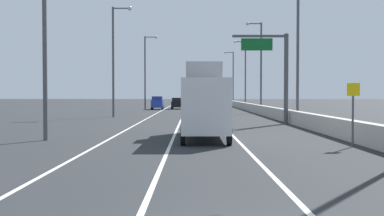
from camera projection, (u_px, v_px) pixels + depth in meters
name	position (u px, v px, depth m)	size (l,w,h in m)	color
ground_plane	(200.00, 110.00, 71.68)	(320.00, 320.00, 0.00)	#26282B
lane_stripe_left	(160.00, 112.00, 62.71)	(0.16, 130.00, 0.00)	silver
lane_stripe_center	(186.00, 112.00, 62.69)	(0.16, 130.00, 0.00)	silver
lane_stripe_right	(212.00, 112.00, 62.68)	(0.16, 130.00, 0.00)	silver
jersey_barrier_right	(276.00, 113.00, 47.66)	(0.60, 120.00, 1.10)	#B2ADA3
overhead_sign_gantry	(279.00, 67.00, 38.68)	(4.68, 0.36, 7.50)	#47474C
speed_advisory_sign	(355.00, 109.00, 21.77)	(0.60, 0.11, 3.00)	#4C4C51
lamp_post_right_second	(297.00, 45.00, 39.74)	(2.14, 0.44, 11.89)	#4C4C51
lamp_post_right_third	(261.00, 62.00, 60.77)	(2.14, 0.44, 11.89)	#4C4C51
lamp_post_right_fourth	(246.00, 70.00, 81.80)	(2.14, 0.44, 11.89)	#4C4C51
lamp_post_right_fifth	(234.00, 75.00, 102.83)	(2.14, 0.44, 11.89)	#4C4C51
lamp_post_left_near	(50.00, 15.00, 24.76)	(2.14, 0.44, 11.89)	#4C4C51
lamp_post_left_mid	(117.00, 55.00, 50.00)	(2.14, 0.44, 11.89)	#4C4C51
lamp_post_left_far	(148.00, 68.00, 75.23)	(2.14, 0.44, 11.89)	#4C4C51
car_gray_0	(195.00, 102.00, 84.83)	(2.00, 4.70, 1.99)	slate
car_black_1	(179.00, 103.00, 77.10)	(1.92, 4.58, 1.87)	black
car_blue_2	(159.00, 103.00, 74.63)	(1.91, 4.10, 2.12)	#1E389E
box_truck	(206.00, 103.00, 26.04)	(2.51, 8.33, 4.37)	silver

